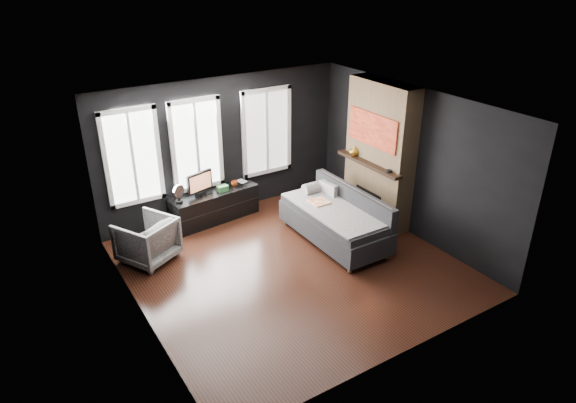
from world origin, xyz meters
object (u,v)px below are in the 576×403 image
monitor (200,182)px  book (239,178)px  sofa (334,217)px  armchair (147,238)px  mug (234,183)px  media_console (214,205)px  mantel_vase (354,151)px

monitor → book: size_ratio=2.76×
sofa → book: bearing=113.3°
armchair → mug: bearing=173.1°
armchair → monitor: monitor is taller
armchair → book: size_ratio=4.08×
monitor → mug: (0.73, 0.03, -0.19)m
mug → monitor: bearing=-177.9°
sofa → monitor: monitor is taller
media_console → mantel_vase: mantel_vase is taller
sofa → monitor: bearing=132.3°
book → mantel_vase: size_ratio=1.08×
mantel_vase → armchair: bearing=174.0°
media_console → mantel_vase: bearing=-32.5°
media_console → mug: (0.47, 0.03, 0.36)m
book → monitor: bearing=-172.7°
media_console → mantel_vase: (2.42, -1.19, 1.02)m
sofa → mantel_vase: bearing=37.0°
armchair → monitor: (1.32, 0.77, 0.43)m
sofa → mantel_vase: (0.95, 0.71, 0.85)m
media_console → monitor: size_ratio=3.04×
armchair → mantel_vase: mantel_vase is taller
media_console → book: size_ratio=8.39×
mantel_vase → book: bearing=144.3°
armchair → mantel_vase: (4.00, -0.42, 0.90)m
book → mug: bearing=-148.8°
mug → mantel_vase: bearing=-32.0°
book → mantel_vase: mantel_vase is taller
sofa → armchair: sofa is taller
armchair → media_console: 1.76m
monitor → book: monitor is taller
mug → mantel_vase: (1.95, -1.22, 0.66)m
sofa → monitor: size_ratio=3.85×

